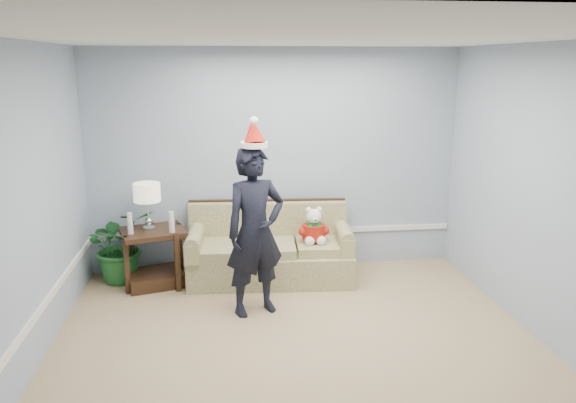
# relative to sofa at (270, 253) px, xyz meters

# --- Properties ---
(room_shell) EXTENTS (4.54, 5.04, 2.74)m
(room_shell) POSITION_rel_sofa_xyz_m (0.11, -2.10, 1.03)
(room_shell) COLOR tan
(room_shell) RESTS_ON ground
(wainscot_trim) EXTENTS (4.49, 4.99, 0.06)m
(wainscot_trim) POSITION_rel_sofa_xyz_m (-1.07, -0.92, 0.13)
(wainscot_trim) COLOR white
(wainscot_trim) RESTS_ON room_shell
(sofa) EXTENTS (1.96, 0.94, 0.89)m
(sofa) POSITION_rel_sofa_xyz_m (0.00, 0.00, 0.00)
(sofa) COLOR brown
(sofa) RESTS_ON room_shell
(side_table) EXTENTS (0.82, 0.75, 0.67)m
(side_table) POSITION_rel_sofa_xyz_m (-1.34, -0.05, -0.06)
(side_table) COLOR #372314
(side_table) RESTS_ON room_shell
(table_lamp) EXTENTS (0.30, 0.30, 0.54)m
(table_lamp) POSITION_rel_sofa_xyz_m (-1.39, -0.03, 0.76)
(table_lamp) COLOR silver
(table_lamp) RESTS_ON side_table
(candle_pair) EXTENTS (0.51, 0.06, 0.24)m
(candle_pair) POSITION_rel_sofa_xyz_m (-1.34, -0.18, 0.46)
(candle_pair) COLOR silver
(candle_pair) RESTS_ON side_table
(houseplant) EXTENTS (1.01, 0.96, 0.87)m
(houseplant) POSITION_rel_sofa_xyz_m (-1.74, 0.14, 0.12)
(houseplant) COLOR #1D6027
(houseplant) RESTS_ON room_shell
(man) EXTENTS (0.74, 0.62, 1.73)m
(man) POSITION_rel_sofa_xyz_m (-0.23, -0.92, 0.55)
(man) COLOR black
(man) RESTS_ON room_shell
(santa_hat) EXTENTS (0.31, 0.34, 0.31)m
(santa_hat) POSITION_rel_sofa_xyz_m (-0.23, -0.90, 1.54)
(santa_hat) COLOR white
(santa_hat) RESTS_ON man
(teddy_bear) EXTENTS (0.27, 0.31, 0.43)m
(teddy_bear) POSITION_rel_sofa_xyz_m (0.50, -0.14, 0.31)
(teddy_bear) COLOR white
(teddy_bear) RESTS_ON sofa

